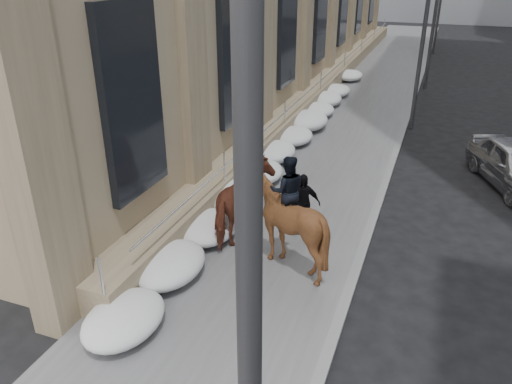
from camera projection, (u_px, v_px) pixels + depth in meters
ground at (227, 294)px, 11.50m from camera, size 140.00×140.00×0.00m
sidewalk at (327, 149)px, 19.93m from camera, size 5.00×80.00×0.12m
curb at (394, 157)px, 19.10m from camera, size 0.24×80.00×0.12m
streetlight_near at (229, 337)px, 3.59m from camera, size 1.71×0.24×8.00m
streetlight_mid at (421, 22)px, 20.50m from camera, size 1.71×0.24×8.00m
traffic_signal at (417, 16)px, 27.72m from camera, size 4.10×0.22×6.00m
snow_bank at (279, 150)px, 18.60m from camera, size 1.70×18.10×0.76m
mounted_horse_left at (243, 200)px, 13.22m from camera, size 1.11×2.39×2.67m
mounted_horse_right at (285, 219)px, 11.92m from camera, size 2.54×2.66×2.81m
pedestrian at (302, 203)px, 13.53m from camera, size 1.07×0.64×1.71m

